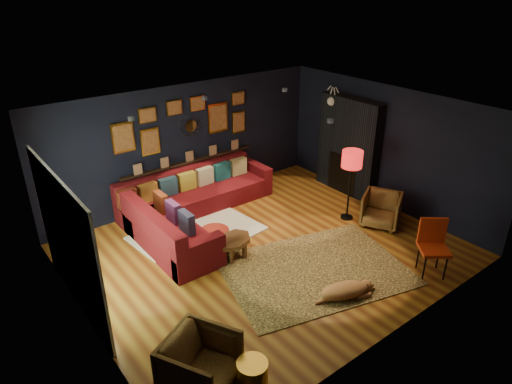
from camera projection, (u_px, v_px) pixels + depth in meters
floor at (266, 251)px, 8.41m from camera, size 6.50×6.50×0.00m
room_walls at (267, 171)px, 7.72m from camera, size 6.50×6.50×6.50m
sectional at (187, 209)px, 9.23m from camera, size 3.41×2.69×0.86m
ledge at (190, 162)px, 9.93m from camera, size 3.20×0.12×0.04m
gallery_wall at (186, 122)px, 9.56m from camera, size 3.15×0.04×1.02m
sunburst_mirror at (190, 126)px, 9.67m from camera, size 0.47×0.16×0.47m
fireplace at (348, 150)px, 10.31m from camera, size 0.31×1.60×2.20m
deer_head at (337, 100)px, 10.25m from camera, size 0.50×0.28×0.45m
sliding_door at (68, 243)px, 6.60m from camera, size 0.06×2.80×2.20m
ceiling_spots at (239, 106)px, 7.88m from camera, size 3.30×2.50×0.06m
shag_rug at (198, 233)px, 8.96m from camera, size 2.47×1.92×0.03m
leopard_rug at (315, 270)px, 7.85m from camera, size 3.50×2.88×0.02m
coffee_table at (234, 242)px, 8.07m from camera, size 0.88×0.76×0.37m
pouf at (215, 238)px, 8.43m from camera, size 0.53×0.53×0.35m
armchair_left at (200, 362)px, 5.48m from camera, size 1.06×1.03×0.82m
armchair_right at (381, 208)px, 9.15m from camera, size 0.94×0.95×0.74m
gold_stool at (252, 378)px, 5.47m from camera, size 0.38×0.38×0.48m
orange_chair at (433, 242)px, 7.60m from camera, size 0.65×0.65×0.97m
floor_lamp at (352, 163)px, 9.00m from camera, size 0.41×0.41×1.49m
dog at (345, 288)px, 7.12m from camera, size 1.21×0.88×0.34m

